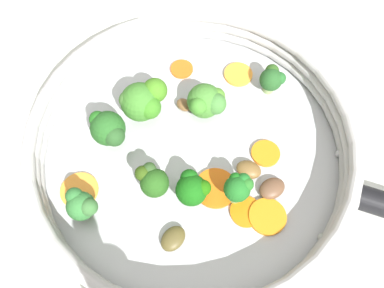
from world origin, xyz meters
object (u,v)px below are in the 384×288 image
object	(u,v)px
carrot_slice_0	(182,69)
broccoli_floret_4	(144,99)
carrot_slice_5	(216,188)
carrot_slice_4	(266,153)
mushroom_piece_0	(249,170)
broccoli_floret_0	(272,79)
broccoli_floret_5	(207,101)
broccoli_floret_3	(192,188)
skillet	(192,152)
broccoli_floret_1	(151,179)
carrot_slice_2	(79,190)
carrot_slice_3	(238,74)
carrot_slice_6	(267,217)
broccoli_floret_2	(108,129)
broccoli_floret_6	(81,205)
carrot_slice_1	(246,212)
broccoli_floret_7	(238,188)
mushroom_piece_1	(173,239)
mushroom_piece_2	(272,188)
mushroom_piece_3	(184,105)

from	to	relation	value
carrot_slice_0	broccoli_floret_4	distance (m)	0.09
carrot_slice_5	broccoli_floret_4	bearing A→B (deg)	-102.53
carrot_slice_4	mushroom_piece_0	world-z (taller)	mushroom_piece_0
broccoli_floret_0	broccoli_floret_5	bearing A→B (deg)	-28.82
broccoli_floret_3	broccoli_floret_5	distance (m)	0.11
broccoli_floret_4	skillet	bearing A→B (deg)	86.12
broccoli_floret_1	mushroom_piece_0	bearing A→B (deg)	137.60
carrot_slice_2	carrot_slice_3	size ratio (longest dim) A/B	1.14
carrot_slice_6	broccoli_floret_5	world-z (taller)	broccoli_floret_5
carrot_slice_5	broccoli_floret_1	bearing A→B (deg)	-53.48
broccoli_floret_2	broccoli_floret_6	world-z (taller)	broccoli_floret_2
broccoli_floret_0	broccoli_floret_2	size ratio (longest dim) A/B	0.73
carrot_slice_1	broccoli_floret_7	size ratio (longest dim) A/B	0.80
carrot_slice_1	mushroom_piece_1	size ratio (longest dim) A/B	1.19
carrot_slice_6	broccoli_floret_2	distance (m)	0.20
mushroom_piece_1	mushroom_piece_2	distance (m)	0.12
mushroom_piece_3	carrot_slice_3	bearing A→B (deg)	163.00
broccoli_floret_7	carrot_slice_4	bearing A→B (deg)	-178.27
carrot_slice_1	broccoli_floret_0	distance (m)	0.17
carrot_slice_0	broccoli_floret_7	distance (m)	0.19
carrot_slice_3	broccoli_floret_2	distance (m)	0.19
broccoli_floret_4	broccoli_floret_6	xyz separation A→B (m)	(0.13, 0.03, -0.01)
broccoli_floret_1	mushroom_piece_1	world-z (taller)	broccoli_floret_1
carrot_slice_2	carrot_slice_3	distance (m)	0.25
carrot_slice_0	carrot_slice_3	bearing A→B (deg)	120.59
broccoli_floret_2	broccoli_floret_7	distance (m)	0.16
broccoli_floret_7	broccoli_floret_1	bearing A→B (deg)	-59.11
broccoli_floret_0	broccoli_floret_4	xyz separation A→B (m)	(0.12, -0.10, 0.01)
carrot_slice_4	broccoli_floret_1	size ratio (longest dim) A/B	0.82
carrot_slice_5	broccoli_floret_3	distance (m)	0.04
mushroom_piece_1	mushroom_piece_2	size ratio (longest dim) A/B	0.97
carrot_slice_5	mushroom_piece_2	xyz separation A→B (m)	(-0.04, 0.05, 0.00)
carrot_slice_2	broccoli_floret_5	xyz separation A→B (m)	(-0.17, 0.05, 0.02)
broccoli_floret_5	broccoli_floret_0	bearing A→B (deg)	151.18
broccoli_floret_6	mushroom_piece_1	xyz separation A→B (m)	(-0.03, 0.09, -0.02)
carrot_slice_6	broccoli_floret_0	size ratio (longest dim) A/B	1.13
broccoli_floret_1	broccoli_floret_0	bearing A→B (deg)	170.93
skillet	carrot_slice_5	world-z (taller)	carrot_slice_5
mushroom_piece_2	mushroom_piece_3	xyz separation A→B (m)	(-0.03, -0.14, -0.00)
carrot_slice_1	carrot_slice_3	distance (m)	0.18
carrot_slice_0	mushroom_piece_2	world-z (taller)	mushroom_piece_2
carrot_slice_6	carrot_slice_5	bearing A→B (deg)	-83.34
carrot_slice_2	mushroom_piece_2	world-z (taller)	mushroom_piece_2
carrot_slice_3	broccoli_floret_0	xyz separation A→B (m)	(-0.01, 0.04, 0.02)
carrot_slice_0	mushroom_piece_1	size ratio (longest dim) A/B	1.01
carrot_slice_1	mushroom_piece_2	size ratio (longest dim) A/B	1.15
carrot_slice_2	broccoli_floret_7	distance (m)	0.18
carrot_slice_4	broccoli_floret_5	xyz separation A→B (m)	(-0.00, -0.09, 0.02)
carrot_slice_4	carrot_slice_5	distance (m)	0.07
broccoli_floret_4	mushroom_piece_3	distance (m)	0.05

